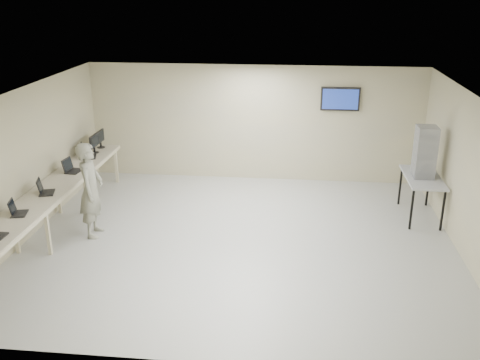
# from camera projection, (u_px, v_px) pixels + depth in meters

# --- Properties ---
(room) EXTENTS (8.01, 7.01, 2.81)m
(room) POSITION_uv_depth(u_px,v_px,m) (241.00, 169.00, 9.66)
(room) COLOR #A8AA9E
(room) RESTS_ON ground
(workbench) EXTENTS (0.76, 6.00, 0.90)m
(workbench) POSITION_uv_depth(u_px,v_px,m) (52.00, 193.00, 10.17)
(workbench) COLOR #BCB494
(workbench) RESTS_ON ground
(laptop_1) EXTENTS (0.34, 0.37, 0.25)m
(laptop_1) POSITION_uv_depth(u_px,v_px,m) (16.00, 211.00, 9.01)
(laptop_1) COLOR black
(laptop_1) RESTS_ON workbench
(laptop_2) EXTENTS (0.38, 0.41, 0.27)m
(laptop_2) POSITION_uv_depth(u_px,v_px,m) (44.00, 190.00, 9.92)
(laptop_2) COLOR black
(laptop_2) RESTS_ON workbench
(laptop_3) EXTENTS (0.34, 0.40, 0.29)m
(laptop_3) POSITION_uv_depth(u_px,v_px,m) (71.00, 168.00, 11.06)
(laptop_3) COLOR black
(laptop_3) RESTS_ON workbench
(laptop_4) EXTENTS (0.43, 0.47, 0.31)m
(laptop_4) POSITION_uv_depth(u_px,v_px,m) (86.00, 154.00, 11.99)
(laptop_4) COLOR black
(laptop_4) RESTS_ON workbench
(monitor_near) EXTENTS (0.19, 0.43, 0.42)m
(monitor_near) POSITION_uv_depth(u_px,v_px,m) (94.00, 142.00, 12.23)
(monitor_near) COLOR black
(monitor_near) RESTS_ON workbench
(monitor_far) EXTENTS (0.19, 0.42, 0.42)m
(monitor_far) POSITION_uv_depth(u_px,v_px,m) (100.00, 137.00, 12.62)
(monitor_far) COLOR black
(monitor_far) RESTS_ON workbench
(soldier) EXTENTS (0.50, 0.71, 1.84)m
(soldier) POSITION_uv_depth(u_px,v_px,m) (91.00, 190.00, 10.04)
(soldier) COLOR #6D7359
(soldier) RESTS_ON ground
(side_table) EXTENTS (0.69, 1.48, 0.89)m
(side_table) POSITION_uv_depth(u_px,v_px,m) (423.00, 180.00, 10.86)
(side_table) COLOR #A6A7AA
(side_table) RESTS_ON ground
(storage_bins) EXTENTS (0.39, 0.44, 1.04)m
(storage_bins) POSITION_uv_depth(u_px,v_px,m) (425.00, 152.00, 10.66)
(storage_bins) COLOR #93969C
(storage_bins) RESTS_ON side_table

